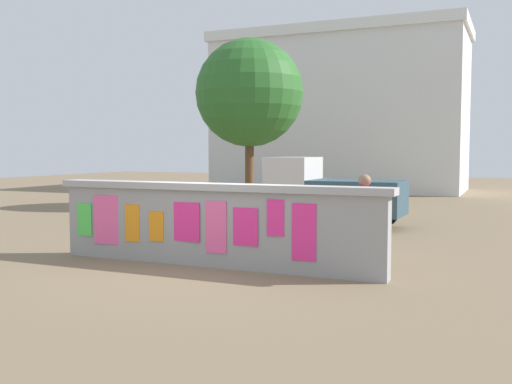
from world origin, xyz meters
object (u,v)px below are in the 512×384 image
(person_walking, at_px, (364,211))
(motorcycle, at_px, (289,229))
(bicycle_near, at_px, (184,224))
(tree_roadside, at_px, (249,93))
(auto_rickshaw_truck, at_px, (328,193))

(person_walking, bearing_deg, motorcycle, 152.51)
(bicycle_near, bearing_deg, tree_roadside, 104.12)
(person_walking, xyz_separation_m, tree_roadside, (-6.45, 9.38, 3.10))
(auto_rickshaw_truck, relative_size, person_walking, 2.24)
(auto_rickshaw_truck, xyz_separation_m, person_walking, (2.20, -5.09, 0.09))
(auto_rickshaw_truck, height_order, tree_roadside, tree_roadside)
(auto_rickshaw_truck, height_order, motorcycle, auto_rickshaw_truck)
(motorcycle, distance_m, bicycle_near, 2.76)
(motorcycle, distance_m, person_walking, 2.02)
(bicycle_near, relative_size, tree_roadside, 0.28)
(bicycle_near, xyz_separation_m, tree_roadside, (-2.01, 8.00, 3.72))
(auto_rickshaw_truck, relative_size, motorcycle, 1.93)
(person_walking, distance_m, tree_roadside, 11.80)
(motorcycle, height_order, bicycle_near, bicycle_near)
(auto_rickshaw_truck, bearing_deg, person_walking, -66.61)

